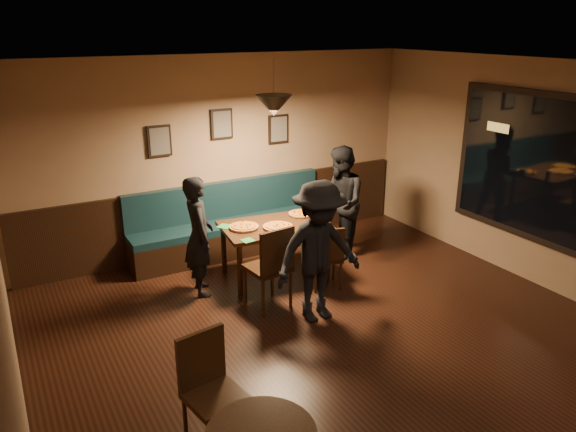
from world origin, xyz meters
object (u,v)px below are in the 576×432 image
object	(u,v)px
soda_glass	(324,219)
cafe_chair_far	(215,395)
chair_near_right	(326,256)
chair_near_left	(268,266)
dining_table	(275,250)
diner_front	(319,252)
tabasco_bottle	(309,214)
booth_bench	(233,220)
diner_right	(340,203)
diner_left	(199,236)

from	to	relation	value
soda_glass	cafe_chair_far	size ratio (longest dim) A/B	0.15
chair_near_right	chair_near_left	bearing A→B (deg)	-156.24
dining_table	soda_glass	world-z (taller)	soda_glass
chair_near_right	diner_front	bearing A→B (deg)	-111.17
tabasco_bottle	booth_bench	bearing A→B (deg)	124.75
chair_near_right	diner_front	world-z (taller)	diner_front
diner_right	diner_front	bearing A→B (deg)	-21.30
diner_right	diner_front	xyz separation A→B (m)	(-1.22, -1.36, 0.01)
dining_table	chair_near_left	size ratio (longest dim) A/B	1.32
diner_left	diner_front	world-z (taller)	diner_front
booth_bench	cafe_chair_far	xyz separation A→B (m)	(-1.70, -3.51, -0.03)
soda_glass	diner_front	bearing A→B (deg)	-125.70
booth_bench	dining_table	size ratio (longest dim) A/B	2.22
tabasco_bottle	cafe_chair_far	xyz separation A→B (m)	(-2.38, -2.52, -0.31)
chair_near_right	tabasco_bottle	xyz separation A→B (m)	(0.11, 0.58, 0.36)
chair_near_left	diner_right	size ratio (longest dim) A/B	0.64
dining_table	chair_near_right	bearing A→B (deg)	-47.75
diner_right	tabasco_bottle	world-z (taller)	diner_right
diner_left	tabasco_bottle	world-z (taller)	diner_left
chair_near_right	soda_glass	bearing A→B (deg)	80.44
soda_glass	cafe_chair_far	world-z (taller)	cafe_chair_far
diner_left	soda_glass	world-z (taller)	diner_left
dining_table	booth_bench	bearing A→B (deg)	106.39
chair_near_left	cafe_chair_far	size ratio (longest dim) A/B	1.08
diner_front	soda_glass	bearing A→B (deg)	54.14
dining_table	diner_right	bearing A→B (deg)	14.75
chair_near_left	soda_glass	bearing A→B (deg)	13.36
diner_right	dining_table	bearing A→B (deg)	-61.61
booth_bench	dining_table	world-z (taller)	booth_bench
soda_glass	diner_left	bearing A→B (deg)	167.75
dining_table	chair_near_left	world-z (taller)	chair_near_left
dining_table	diner_left	xyz separation A→B (m)	(-1.02, 0.04, 0.39)
chair_near_right	diner_left	distance (m)	1.59
chair_near_left	diner_right	distance (m)	1.81
soda_glass	chair_near_left	bearing A→B (deg)	-159.90
chair_near_right	diner_left	world-z (taller)	diner_left
chair_near_right	soda_glass	world-z (taller)	soda_glass
chair_near_right	diner_right	world-z (taller)	diner_right
tabasco_bottle	diner_front	bearing A→B (deg)	-117.15
diner_left	cafe_chair_far	size ratio (longest dim) A/B	1.58
diner_left	dining_table	bearing A→B (deg)	-82.42
diner_front	cafe_chair_far	xyz separation A→B (m)	(-1.77, -1.32, -0.34)
diner_left	cafe_chair_far	xyz separation A→B (m)	(-0.84, -2.56, -0.28)
dining_table	chair_near_left	bearing A→B (deg)	-117.15
dining_table	tabasco_bottle	world-z (taller)	tabasco_bottle
booth_bench	chair_near_left	bearing A→B (deg)	-99.90
chair_near_left	chair_near_right	xyz separation A→B (m)	(0.87, 0.09, -0.09)
chair_near_right	diner_left	xyz separation A→B (m)	(-1.43, 0.62, 0.33)
cafe_chair_far	soda_glass	bearing A→B (deg)	-147.46
chair_near_left	cafe_chair_far	world-z (taller)	chair_near_left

